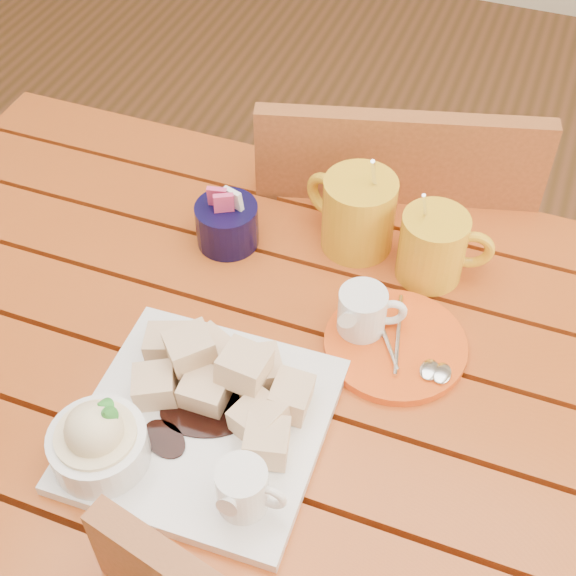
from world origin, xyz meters
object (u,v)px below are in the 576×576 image
at_px(dessert_plate, 182,420).
at_px(chair_far, 382,261).
at_px(table, 257,401).
at_px(coffee_mug_right, 435,246).
at_px(coffee_mug_left, 357,212).
at_px(orange_saucer, 396,345).

height_order(dessert_plate, chair_far, chair_far).
relative_size(table, coffee_mug_right, 7.97).
relative_size(table, dessert_plate, 4.20).
height_order(table, dessert_plate, dessert_plate).
distance_m(dessert_plate, coffee_mug_right, 0.41).
relative_size(coffee_mug_left, coffee_mug_right, 1.13).
relative_size(coffee_mug_right, orange_saucer, 0.83).
height_order(dessert_plate, coffee_mug_left, coffee_mug_left).
bearing_deg(dessert_plate, coffee_mug_left, 77.15).
height_order(orange_saucer, chair_far, chair_far).
xyz_separation_m(table, coffee_mug_right, (0.17, 0.21, 0.16)).
bearing_deg(orange_saucer, dessert_plate, -132.69).
bearing_deg(coffee_mug_right, orange_saucer, -107.51).
bearing_deg(coffee_mug_left, orange_saucer, -34.97).
height_order(dessert_plate, orange_saucer, dessert_plate).
bearing_deg(chair_far, orange_saucer, 90.00).
bearing_deg(table, orange_saucer, 22.34).
height_order(coffee_mug_right, chair_far, coffee_mug_right).
distance_m(table, coffee_mug_left, 0.29).
relative_size(table, chair_far, 1.34).
xyz_separation_m(coffee_mug_left, coffee_mug_right, (0.12, -0.02, -0.01)).
bearing_deg(coffee_mug_left, table, -81.53).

